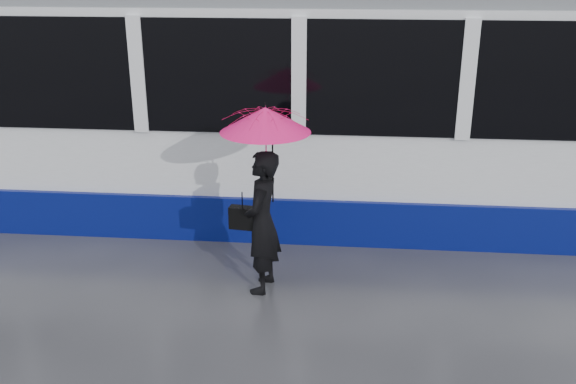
# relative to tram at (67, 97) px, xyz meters

# --- Properties ---
(ground) EXTENTS (90.00, 90.00, 0.00)m
(ground) POSITION_rel_tram_xyz_m (2.91, -2.50, -1.64)
(ground) COLOR #2D2D33
(ground) RESTS_ON ground
(rails) EXTENTS (34.00, 1.51, 0.02)m
(rails) POSITION_rel_tram_xyz_m (2.91, -0.00, -1.63)
(rails) COLOR #3F3D38
(rails) RESTS_ON ground
(tram) EXTENTS (26.00, 2.56, 3.35)m
(tram) POSITION_rel_tram_xyz_m (0.00, 0.00, 0.00)
(tram) COLOR white
(tram) RESTS_ON ground
(woman) EXTENTS (0.47, 0.65, 1.64)m
(woman) POSITION_rel_tram_xyz_m (3.19, -2.48, -0.82)
(woman) COLOR black
(woman) RESTS_ON ground
(umbrella) EXTENTS (1.09, 1.09, 1.11)m
(umbrella) POSITION_rel_tram_xyz_m (3.24, -2.48, 0.16)
(umbrella) COLOR #FF154E
(umbrella) RESTS_ON ground
(handbag) EXTENTS (0.31, 0.17, 0.43)m
(handbag) POSITION_rel_tram_xyz_m (2.97, -2.46, -0.78)
(handbag) COLOR black
(handbag) RESTS_ON ground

